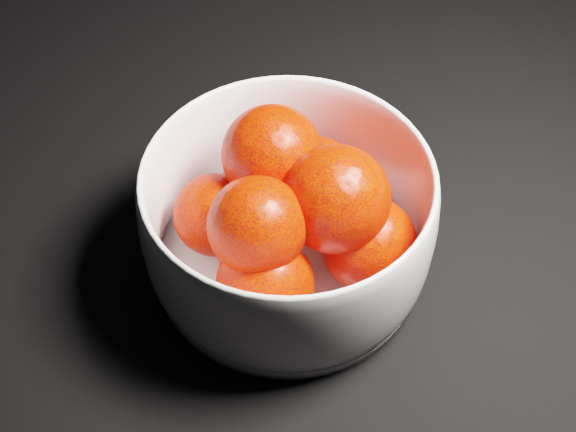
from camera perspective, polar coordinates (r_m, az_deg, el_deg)
ground at (r=0.83m, az=0.99°, el=15.14°), size 3.00×3.00×0.00m
bowl at (r=0.55m, az=0.00°, el=-0.33°), size 0.20×0.20×0.10m
orange_pile at (r=0.54m, az=0.48°, el=0.33°), size 0.15×0.15×0.11m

